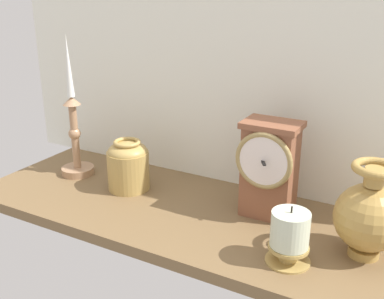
{
  "coord_description": "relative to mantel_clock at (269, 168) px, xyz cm",
  "views": [
    {
      "loc": [
        43.52,
        -77.4,
        46.55
      ],
      "look_at": [
        0.4,
        0.0,
        14.0
      ],
      "focal_mm": 43.12,
      "sensor_mm": 36.0,
      "label": 1
    }
  ],
  "objects": [
    {
      "name": "ground_plane",
      "position": [
        -15.02,
        -6.08,
        -11.85
      ],
      "size": [
        100.0,
        36.0,
        2.4
      ],
      "primitive_type": "cube",
      "color": "brown"
    },
    {
      "name": "back_wall",
      "position": [
        -15.02,
        12.42,
        21.85
      ],
      "size": [
        120.0,
        2.0,
        65.0
      ],
      "primitive_type": "cube",
      "color": "white",
      "rests_on": "ground_plane"
    },
    {
      "name": "mantel_clock",
      "position": [
        0.0,
        0.0,
        0.0
      ],
      "size": [
        11.84,
        10.29,
        20.34
      ],
      "color": "brown",
      "rests_on": "ground_plane"
    },
    {
      "name": "candlestick_tall_left",
      "position": [
        -49.94,
        -2.68,
        -0.06
      ],
      "size": [
        8.17,
        8.17,
        35.1
      ],
      "color": "#A87E5B",
      "rests_on": "ground_plane"
    },
    {
      "name": "brass_vase_bulbous",
      "position": [
        20.72,
        -6.56,
        -2.57
      ],
      "size": [
        12.13,
        12.13,
        17.73
      ],
      "color": "#AF8943",
      "rests_on": "ground_plane"
    },
    {
      "name": "brass_vase_jar",
      "position": [
        -33.2,
        -3.47,
        -4.44
      ],
      "size": [
        9.82,
        9.82,
        12.04
      ],
      "color": "tan",
      "rests_on": "ground_plane"
    },
    {
      "name": "pillar_candle_front",
      "position": [
        9.44,
        -14.67,
        -5.59
      ],
      "size": [
        7.95,
        7.95,
        10.85
      ],
      "color": "tan",
      "rests_on": "ground_plane"
    }
  ]
}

